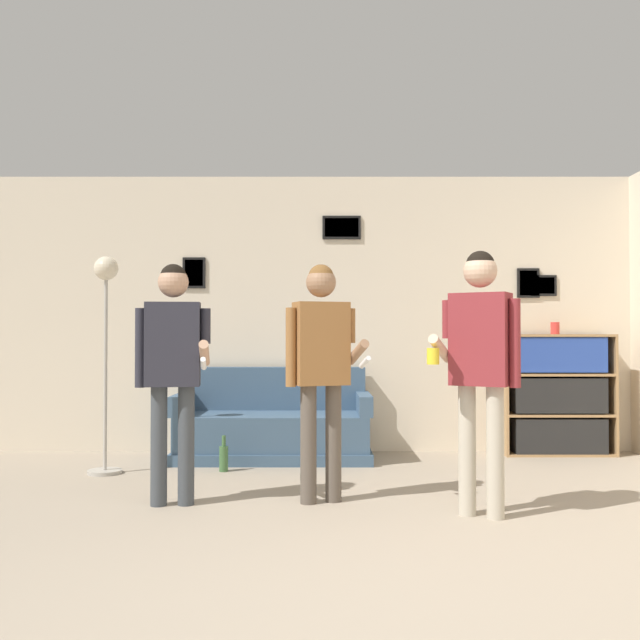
# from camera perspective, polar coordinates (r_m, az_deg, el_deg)

# --- Properties ---
(ground_plane) EXTENTS (20.00, 20.00, 0.00)m
(ground_plane) POSITION_cam_1_polar(r_m,az_deg,el_deg) (3.16, 5.08, -22.34)
(ground_plane) COLOR gray
(wall_back) EXTENTS (7.96, 0.08, 2.70)m
(wall_back) POSITION_cam_1_polar(r_m,az_deg,el_deg) (7.02, 2.06, 0.53)
(wall_back) COLOR beige
(wall_back) RESTS_ON ground_plane
(couch) EXTENTS (1.78, 0.80, 0.83)m
(couch) POSITION_cam_1_polar(r_m,az_deg,el_deg) (6.66, -3.85, -8.61)
(couch) COLOR #3D5670
(couch) RESTS_ON ground_plane
(bookshelf) EXTENTS (1.05, 0.30, 1.15)m
(bookshelf) POSITION_cam_1_polar(r_m,az_deg,el_deg) (7.18, 18.35, -5.69)
(bookshelf) COLOR #A87F51
(bookshelf) RESTS_ON ground_plane
(floor_lamp) EXTENTS (0.28, 0.28, 1.79)m
(floor_lamp) POSITION_cam_1_polar(r_m,az_deg,el_deg) (6.14, -16.88, -0.18)
(floor_lamp) COLOR #ADA89E
(floor_lamp) RESTS_ON ground_plane
(person_player_foreground_left) EXTENTS (0.53, 0.43, 1.62)m
(person_player_foreground_left) POSITION_cam_1_polar(r_m,az_deg,el_deg) (4.89, -11.80, -2.95)
(person_player_foreground_left) COLOR #3D4247
(person_player_foreground_left) RESTS_ON ground_plane
(person_player_foreground_center) EXTENTS (0.57, 0.41, 1.62)m
(person_player_foreground_center) POSITION_cam_1_polar(r_m,az_deg,el_deg) (4.87, -0.03, -2.94)
(person_player_foreground_center) COLOR brown
(person_player_foreground_center) RESTS_ON ground_plane
(person_watcher_holding_cup) EXTENTS (0.58, 0.35, 1.67)m
(person_watcher_holding_cup) POSITION_cam_1_polar(r_m,az_deg,el_deg) (4.59, 12.59, -2.58)
(person_watcher_holding_cup) COLOR #B7AD99
(person_watcher_holding_cup) RESTS_ON ground_plane
(bottle_on_floor) EXTENTS (0.07, 0.07, 0.30)m
(bottle_on_floor) POSITION_cam_1_polar(r_m,az_deg,el_deg) (6.11, -7.82, -10.84)
(bottle_on_floor) COLOR #3D6638
(bottle_on_floor) RESTS_ON ground_plane
(drinking_cup) EXTENTS (0.08, 0.08, 0.12)m
(drinking_cup) POSITION_cam_1_polar(r_m,az_deg,el_deg) (7.15, 18.18, -0.63)
(drinking_cup) COLOR red
(drinking_cup) RESTS_ON bookshelf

